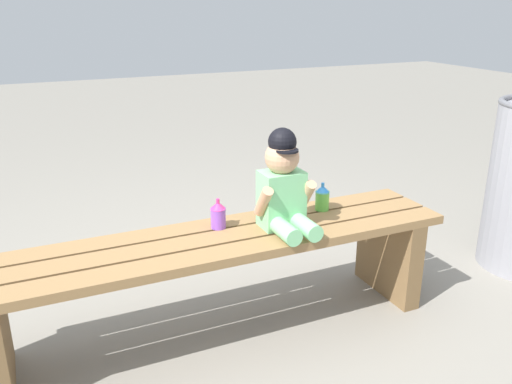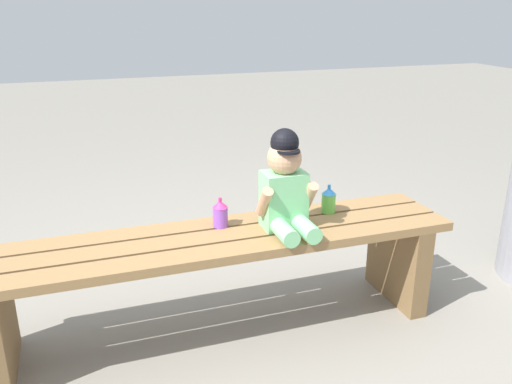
% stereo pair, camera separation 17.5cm
% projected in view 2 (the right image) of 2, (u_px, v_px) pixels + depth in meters
% --- Properties ---
extents(ground_plane, '(16.00, 16.00, 0.00)m').
position_uv_depth(ground_plane, '(222.00, 330.00, 2.24)').
color(ground_plane, gray).
extents(park_bench, '(1.89, 0.39, 0.43)m').
position_uv_depth(park_bench, '(220.00, 264.00, 2.14)').
color(park_bench, olive).
rests_on(park_bench, ground_plane).
extents(child_figure, '(0.23, 0.27, 0.40)m').
position_uv_depth(child_figure, '(286.00, 187.00, 2.10)').
color(child_figure, '#7FCC8C').
rests_on(child_figure, park_bench).
extents(sippy_cup_left, '(0.06, 0.06, 0.12)m').
position_uv_depth(sippy_cup_left, '(220.00, 213.00, 2.16)').
color(sippy_cup_left, '#8C4CCC').
rests_on(sippy_cup_left, park_bench).
extents(sippy_cup_right, '(0.06, 0.06, 0.12)m').
position_uv_depth(sippy_cup_right, '(329.00, 199.00, 2.30)').
color(sippy_cup_right, '#66CC4C').
rests_on(sippy_cup_right, park_bench).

